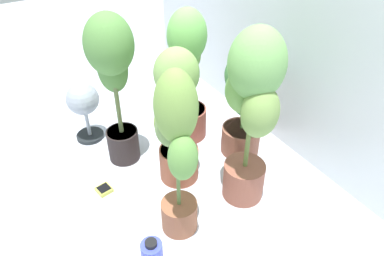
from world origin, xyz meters
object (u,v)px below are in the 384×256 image
potted_plant_front_right (177,146)px  potted_plant_back_right (252,105)px  potted_plant_back_center (245,99)px  hygrometer_box (104,190)px  potted_plant_front_left (113,73)px  potted_plant_center (177,113)px  floor_fan (83,102)px  potted_plant_back_left (187,72)px

potted_plant_front_right → potted_plant_back_right: bearing=91.7°
potted_plant_back_center → hygrometer_box: size_ratio=7.27×
potted_plant_back_center → potted_plant_front_left: potted_plant_front_left is taller
potted_plant_center → floor_fan: (-0.63, -0.33, -0.17)m
floor_fan → potted_plant_back_right: bearing=-145.2°
potted_plant_back_right → potted_plant_back_center: potted_plant_back_right is taller
potted_plant_back_center → potted_plant_front_left: 0.77m
potted_plant_back_left → potted_plant_front_left: bearing=-89.9°
hygrometer_box → floor_fan: 0.60m
potted_plant_front_right → floor_fan: 1.00m
potted_plant_back_right → potted_plant_back_left: (-0.65, 0.02, -0.13)m
potted_plant_back_right → potted_plant_front_left: size_ratio=1.05×
potted_plant_center → potted_plant_back_left: bearing=142.3°
potted_plant_back_center → potted_plant_center: potted_plant_center is taller
potted_plant_front_right → potted_plant_front_left: (-0.66, -0.03, 0.06)m
potted_plant_back_right → potted_plant_front_right: bearing=-88.3°
potted_plant_back_right → potted_plant_back_center: 0.43m
potted_plant_back_right → potted_plant_front_left: bearing=-145.8°
potted_plant_front_right → hygrometer_box: potted_plant_front_right is taller
potted_plant_center → potted_plant_front_left: 0.42m
potted_plant_back_right → potted_plant_center: (-0.31, -0.24, -0.14)m
potted_plant_front_right → potted_plant_back_center: potted_plant_front_right is taller
potted_plant_back_right → potted_plant_back_left: bearing=177.9°
floor_fan → potted_plant_center: bearing=-148.7°
potted_plant_back_right → potted_plant_front_right: size_ratio=1.09×
potted_plant_front_left → potted_plant_back_right: bearing=34.2°
potted_plant_back_center → floor_fan: bearing=-129.1°
hygrometer_box → floor_fan: size_ratio=0.23×
potted_plant_back_right → hygrometer_box: 0.97m
potted_plant_back_center → hygrometer_box: bearing=-97.1°
potted_plant_back_right → potted_plant_center: size_ratio=1.20×
potted_plant_back_center → potted_plant_back_left: 0.40m
potted_plant_center → hygrometer_box: potted_plant_center is taller
potted_plant_front_right → potted_plant_back_left: bearing=146.5°
floor_fan → potted_plant_front_left: bearing=-153.1°
potted_plant_center → potted_plant_back_right: bearing=37.4°
potted_plant_front_left → floor_fan: potted_plant_front_left is taller
potted_plant_back_left → potted_plant_front_left: 0.48m
potted_plant_front_right → potted_plant_back_left: 0.79m
hygrometer_box → potted_plant_back_right: bearing=137.6°
potted_plant_center → floor_fan: potted_plant_center is taller
potted_plant_front_right → potted_plant_back_center: (-0.32, 0.63, -0.14)m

